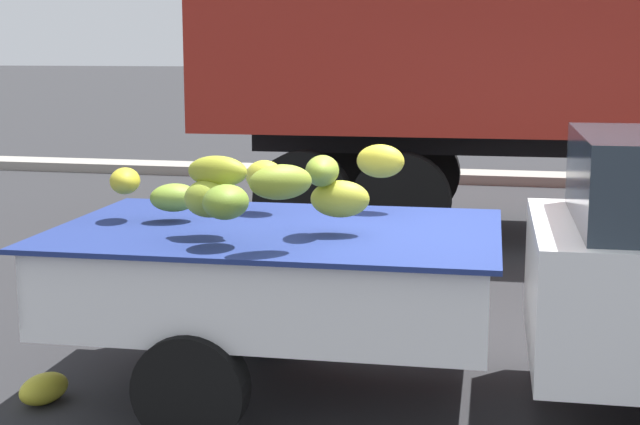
{
  "coord_description": "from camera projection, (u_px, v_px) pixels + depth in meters",
  "views": [
    {
      "loc": [
        0.17,
        -5.7,
        2.17
      ],
      "look_at": [
        -1.09,
        -0.18,
        1.17
      ],
      "focal_mm": 52.0,
      "sensor_mm": 36.0,
      "label": 1
    }
  ],
  "objects": [
    {
      "name": "ground",
      "position": [
        492.0,
        395.0,
        5.89
      ],
      "size": [
        220.0,
        220.0,
        0.0
      ],
      "primitive_type": "plane",
      "color": "#28282B"
    },
    {
      "name": "curb_strip",
      "position": [
        518.0,
        178.0,
        15.22
      ],
      "size": [
        80.0,
        0.8,
        0.16
      ],
      "primitive_type": "cube",
      "color": "gray",
      "rests_on": "ground"
    },
    {
      "name": "pickup_truck",
      "position": [
        594.0,
        273.0,
        5.4
      ],
      "size": [
        4.85,
        1.99,
        1.7
      ],
      "rotation": [
        0.0,
        0.0,
        0.04
      ],
      "color": "white",
      "rests_on": "ground"
    },
    {
      "name": "fallen_banana_bunch_near_tailgate",
      "position": [
        44.0,
        389.0,
        5.74
      ],
      "size": [
        0.31,
        0.4,
        0.19
      ],
      "primitive_type": "ellipsoid",
      "rotation": [
        0.0,
        0.0,
        4.41
      ],
      "color": "gold",
      "rests_on": "ground"
    }
  ]
}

